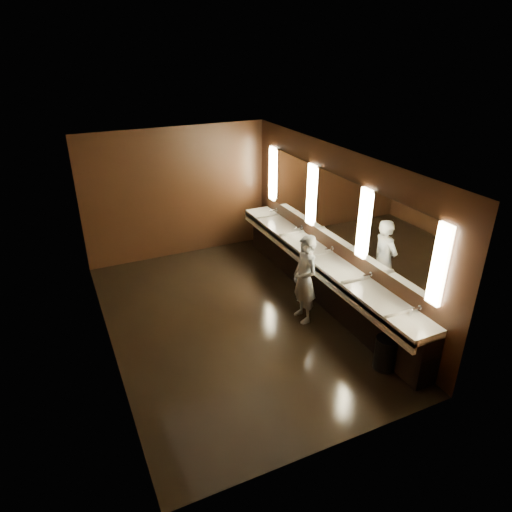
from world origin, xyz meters
The scene contains 10 objects.
floor centered at (0.00, 0.00, 0.00)m, with size 6.00×6.00×0.00m, color black.
ceiling centered at (0.00, 0.00, 2.80)m, with size 4.00×6.00×0.02m, color #2D2D2B.
wall_back centered at (0.00, 3.00, 1.40)m, with size 4.00×0.02×2.80m, color black.
wall_front centered at (0.00, -3.00, 1.40)m, with size 4.00×0.02×2.80m, color black.
wall_left centered at (-2.00, 0.00, 1.40)m, with size 0.02×6.00×2.80m, color black.
wall_right centered at (2.00, 0.00, 1.40)m, with size 0.02×6.00×2.80m, color black.
sink_counter centered at (1.79, 0.00, 0.50)m, with size 0.55×5.40×1.01m.
mirror_band centered at (1.98, 0.00, 1.75)m, with size 0.06×5.03×1.15m.
person centered at (1.14, -0.47, 0.78)m, with size 0.57×0.37×1.55m, color #95B2DE.
trash_bin centered at (1.58, -2.10, 0.25)m, with size 0.33×0.33×0.51m, color black.
Camera 1 is at (-2.41, -6.17, 4.43)m, focal length 32.00 mm.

